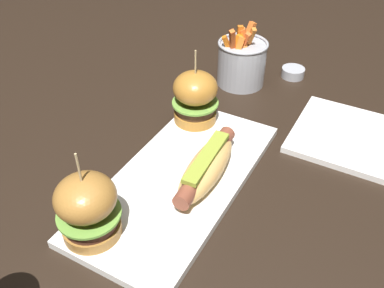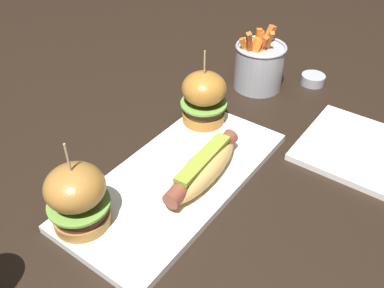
# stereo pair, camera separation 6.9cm
# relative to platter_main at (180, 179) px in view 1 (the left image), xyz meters

# --- Properties ---
(ground_plane) EXTENTS (3.00, 3.00, 0.00)m
(ground_plane) POSITION_rel_platter_main_xyz_m (0.00, 0.00, -0.01)
(ground_plane) COLOR black
(platter_main) EXTENTS (0.41, 0.19, 0.01)m
(platter_main) POSITION_rel_platter_main_xyz_m (0.00, 0.00, 0.00)
(platter_main) COLOR white
(platter_main) RESTS_ON ground
(hot_dog) EXTENTS (0.19, 0.07, 0.05)m
(hot_dog) POSITION_rel_platter_main_xyz_m (0.02, -0.04, 0.03)
(hot_dog) COLOR #E2AD5E
(hot_dog) RESTS_ON platter_main
(slider_left) EXTENTS (0.09, 0.09, 0.15)m
(slider_left) POSITION_rel_platter_main_xyz_m (-0.16, 0.05, 0.06)
(slider_left) COLOR #A77132
(slider_left) RESTS_ON platter_main
(slider_right) EXTENTS (0.09, 0.09, 0.15)m
(slider_right) POSITION_rel_platter_main_xyz_m (0.16, 0.06, 0.06)
(slider_right) COLOR #B0732B
(slider_right) RESTS_ON platter_main
(fries_bucket) EXTENTS (0.11, 0.11, 0.14)m
(fries_bucket) POSITION_rel_platter_main_xyz_m (0.36, 0.05, 0.05)
(fries_bucket) COLOR #A8AAB2
(fries_bucket) RESTS_ON ground
(sauce_ramekin) EXTENTS (0.05, 0.05, 0.02)m
(sauce_ramekin) POSITION_rel_platter_main_xyz_m (0.44, -0.05, 0.00)
(sauce_ramekin) COLOR #A8AAB2
(sauce_ramekin) RESTS_ON ground
(side_plate) EXTENTS (0.20, 0.20, 0.01)m
(side_plate) POSITION_rel_platter_main_xyz_m (0.26, -0.22, -0.00)
(side_plate) COLOR white
(side_plate) RESTS_ON ground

